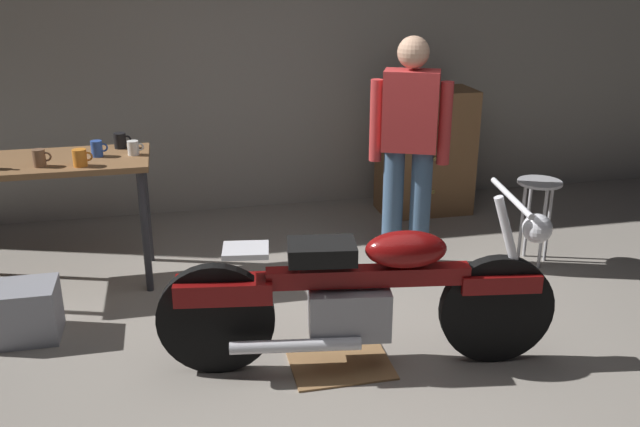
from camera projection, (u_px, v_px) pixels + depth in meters
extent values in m
plane|color=gray|center=(343.00, 363.00, 3.92)|extent=(12.00, 12.00, 0.00)
cube|color=gray|center=(265.00, 33.00, 5.94)|extent=(8.00, 0.12, 3.10)
cube|color=brown|center=(49.00, 162.00, 4.59)|extent=(1.30, 0.64, 0.04)
cylinder|color=#2D2D33|center=(145.00, 232.00, 4.63)|extent=(0.05, 0.05, 0.86)
cylinder|color=#2D2D33|center=(146.00, 207.00, 5.11)|extent=(0.05, 0.05, 0.86)
cylinder|color=black|center=(496.00, 309.00, 3.84)|extent=(0.64, 0.16, 0.64)
cylinder|color=black|center=(216.00, 319.00, 3.74)|extent=(0.64, 0.16, 0.64)
cube|color=maroon|center=(499.00, 281.00, 3.78)|extent=(0.46, 0.20, 0.10)
cube|color=maroon|center=(224.00, 290.00, 3.68)|extent=(0.54, 0.25, 0.12)
cube|color=gray|center=(349.00, 311.00, 3.78)|extent=(0.47, 0.30, 0.28)
cube|color=maroon|center=(368.00, 276.00, 3.72)|extent=(1.10, 0.26, 0.10)
ellipsoid|color=maroon|center=(406.00, 249.00, 3.68)|extent=(0.47, 0.28, 0.20)
cube|color=black|center=(322.00, 252.00, 3.65)|extent=(0.39, 0.29, 0.10)
cube|color=silver|center=(246.00, 250.00, 3.61)|extent=(0.27, 0.23, 0.03)
cylinder|color=silver|center=(513.00, 255.00, 3.73)|extent=(0.27, 0.09, 0.68)
cylinder|color=silver|center=(511.00, 197.00, 3.62)|extent=(0.12, 0.60, 0.03)
sphere|color=silver|center=(537.00, 228.00, 3.69)|extent=(0.16, 0.16, 0.16)
cylinder|color=silver|center=(296.00, 346.00, 3.67)|extent=(0.70, 0.17, 0.07)
cylinder|color=#405D7C|center=(420.00, 209.00, 5.03)|extent=(0.15, 0.15, 0.88)
cylinder|color=#405D7C|center=(393.00, 207.00, 5.07)|extent=(0.15, 0.15, 0.88)
cube|color=#BF3333|center=(411.00, 111.00, 4.80)|extent=(0.44, 0.35, 0.56)
cylinder|color=#BF3333|center=(445.00, 124.00, 4.78)|extent=(0.09, 0.09, 0.58)
cylinder|color=#BF3333|center=(376.00, 121.00, 4.87)|extent=(0.09, 0.09, 0.58)
sphere|color=tan|center=(413.00, 52.00, 4.66)|extent=(0.22, 0.22, 0.22)
cylinder|color=#B2B2B7|center=(540.00, 182.00, 5.01)|extent=(0.32, 0.32, 0.02)
cylinder|color=#B2B2B7|center=(549.00, 222.00, 5.14)|extent=(0.02, 0.02, 0.62)
cylinder|color=#B2B2B7|center=(528.00, 218.00, 5.22)|extent=(0.02, 0.02, 0.62)
cylinder|color=#B2B2B7|center=(521.00, 225.00, 5.09)|extent=(0.02, 0.02, 0.62)
cylinder|color=#B2B2B7|center=(543.00, 229.00, 5.02)|extent=(0.02, 0.02, 0.62)
cube|color=brown|center=(425.00, 152.00, 6.10)|extent=(0.80, 0.44, 1.10)
sphere|color=tan|center=(437.00, 124.00, 5.79)|extent=(0.04, 0.04, 0.04)
sphere|color=tan|center=(435.00, 159.00, 5.89)|extent=(0.04, 0.04, 0.04)
sphere|color=tan|center=(433.00, 192.00, 5.99)|extent=(0.04, 0.04, 0.04)
cube|color=olive|center=(341.00, 365.00, 3.88)|extent=(0.56, 0.40, 0.01)
cube|color=gray|center=(20.00, 312.00, 4.12)|extent=(0.44, 0.32, 0.34)
cylinder|color=#2D51AD|center=(97.00, 149.00, 4.64)|extent=(0.08, 0.08, 0.11)
torus|color=#2D51AD|center=(103.00, 147.00, 4.65)|extent=(0.06, 0.01, 0.06)
cylinder|color=black|center=(120.00, 141.00, 4.84)|extent=(0.08, 0.08, 0.11)
torus|color=black|center=(127.00, 140.00, 4.85)|extent=(0.06, 0.01, 0.06)
cylinder|color=white|center=(133.00, 148.00, 4.68)|extent=(0.08, 0.08, 0.10)
torus|color=white|center=(140.00, 147.00, 4.69)|extent=(0.05, 0.01, 0.05)
cylinder|color=orange|center=(80.00, 158.00, 4.42)|extent=(0.09, 0.09, 0.11)
torus|color=orange|center=(88.00, 156.00, 4.43)|extent=(0.06, 0.01, 0.06)
cylinder|color=brown|center=(39.00, 158.00, 4.41)|extent=(0.08, 0.08, 0.11)
torus|color=brown|center=(47.00, 157.00, 4.42)|extent=(0.06, 0.01, 0.06)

